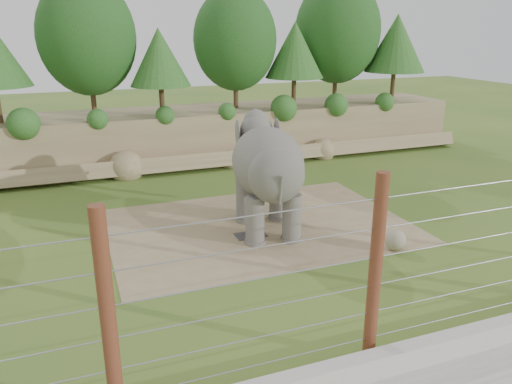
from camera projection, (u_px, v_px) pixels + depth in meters
name	position (u px, v px, depth m)	size (l,w,h in m)	color
ground	(281.00, 265.00, 14.28)	(90.00, 90.00, 0.00)	#426523
back_embankment	(190.00, 81.00, 24.47)	(30.00, 5.52, 8.77)	#846A4F
dirt_patch	(259.00, 226.00, 17.11)	(10.00, 7.00, 0.02)	#8D7853
drain_grate	(251.00, 235.00, 16.28)	(1.00, 0.60, 0.03)	#262628
elephant	(267.00, 178.00, 16.16)	(1.93, 4.51, 3.65)	#66615A
stone_ball	(395.00, 240.00, 15.14)	(0.65, 0.65, 0.65)	gray
retaining_wall	(383.00, 362.00, 9.77)	(26.00, 0.35, 0.50)	#ADAAA1
barrier_fence	(375.00, 271.00, 9.66)	(20.26, 0.26, 4.00)	#552B15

